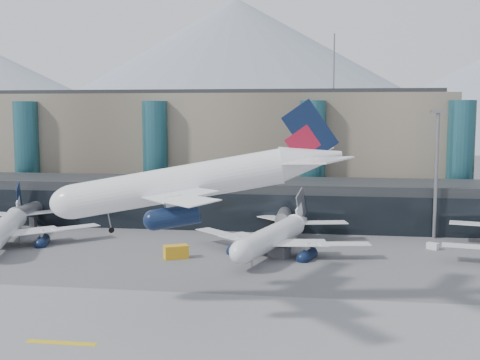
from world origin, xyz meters
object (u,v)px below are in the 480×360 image
object	(u,v)px
lightmast_mid	(436,167)
veh_b	(264,239)
veh_g	(433,246)
hero_jet	(206,171)
veh_c	(279,252)
jet_parked_left	(8,220)
jet_parked_mid	(279,228)
veh_h	(176,252)

from	to	relation	value
lightmast_mid	veh_b	bearing A→B (deg)	-163.59
veh_g	hero_jet	bearing A→B (deg)	-94.94
hero_jet	veh_c	distance (m)	34.77
jet_parked_left	jet_parked_mid	distance (m)	52.60
veh_c	veh_h	size ratio (longest dim) A/B	0.88
jet_parked_mid	veh_c	xyz separation A→B (m)	(0.51, -4.77, -3.33)
jet_parked_left	jet_parked_mid	world-z (taller)	jet_parked_left
hero_jet	veh_h	size ratio (longest dim) A/B	9.35
veh_c	hero_jet	bearing A→B (deg)	-69.05
lightmast_mid	veh_h	world-z (taller)	lightmast_mid
jet_parked_left	veh_b	world-z (taller)	jet_parked_left
veh_b	jet_parked_left	bearing A→B (deg)	117.44
veh_h	jet_parked_mid	bearing A→B (deg)	-2.06
veh_b	hero_jet	bearing A→B (deg)	-163.60
hero_jet	veh_g	world-z (taller)	hero_jet
veh_g	veh_c	bearing A→B (deg)	-123.74
lightmast_mid	veh_c	bearing A→B (deg)	-145.34
lightmast_mid	veh_g	xyz separation A→B (m)	(-1.92, -10.17, -13.82)
veh_b	lightmast_mid	bearing A→B (deg)	-52.83
jet_parked_left	veh_b	distance (m)	49.73
jet_parked_mid	veh_c	size ratio (longest dim) A/B	9.90
jet_parked_mid	veh_h	distance (m)	19.17
jet_parked_left	veh_c	distance (m)	53.44
jet_parked_mid	veh_h	size ratio (longest dim) A/B	8.69
jet_parked_left	veh_g	size ratio (longest dim) A/B	17.81
veh_c	jet_parked_left	bearing A→B (deg)	-151.07
veh_c	veh_g	bearing A→B (deg)	54.42
jet_parked_mid	veh_h	bearing A→B (deg)	131.70
hero_jet	veh_g	xyz separation A→B (m)	(34.48, 39.85, -17.23)
veh_b	veh_c	size ratio (longest dim) A/B	0.78
veh_b	veh_h	world-z (taller)	veh_h
hero_jet	jet_parked_mid	xyz separation A→B (m)	(6.40, 34.41, -13.50)
lightmast_mid	jet_parked_left	xyz separation A→B (m)	(-82.60, -15.60, -9.97)
hero_jet	veh_b	size ratio (longest dim) A/B	13.71
veh_b	veh_g	size ratio (longest dim) A/B	1.36
veh_b	veh_c	world-z (taller)	veh_c
jet_parked_left	veh_c	bearing A→B (deg)	-113.73
jet_parked_mid	veh_g	size ratio (longest dim) A/B	17.37
lightmast_mid	veh_h	distance (m)	54.36
jet_parked_left	veh_g	world-z (taller)	jet_parked_left
jet_parked_left	jet_parked_mid	bearing A→B (deg)	-108.60
veh_h	lightmast_mid	bearing A→B (deg)	-0.59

